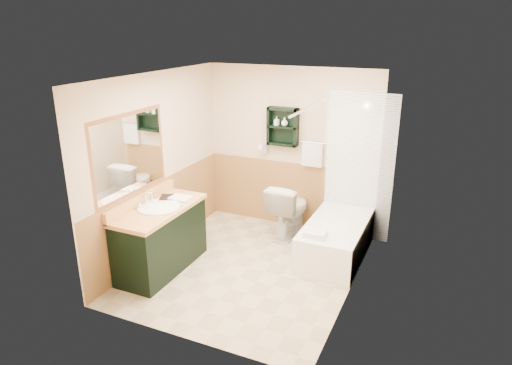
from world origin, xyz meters
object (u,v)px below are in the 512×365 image
object	(u,v)px
toilet	(289,210)
soap_bottle_a	(277,123)
vanity_book	(160,190)
bathtub	(336,238)
wall_shelf	(283,127)
vanity	(161,238)
hair_dryer	(264,148)
soap_bottle_b	(285,123)

from	to	relation	value
toilet	soap_bottle_a	world-z (taller)	soap_bottle_a
vanity_book	bathtub	bearing A→B (deg)	1.33
wall_shelf	vanity	xyz separation A→B (m)	(-0.89, -1.85, -1.13)
hair_dryer	soap_bottle_a	size ratio (longest dim) A/B	1.92
hair_dryer	bathtub	bearing A→B (deg)	-25.03
hair_dryer	bathtub	distance (m)	1.75
hair_dryer	vanity	size ratio (longest dim) A/B	0.18
toilet	vanity_book	xyz separation A→B (m)	(-1.29, -1.32, 0.55)
vanity	toilet	bearing A→B (deg)	54.73
toilet	vanity_book	distance (m)	1.92
wall_shelf	vanity	distance (m)	2.34
soap_bottle_a	bathtub	bearing A→B (deg)	-27.79
toilet	soap_bottle_b	xyz separation A→B (m)	(-0.20, 0.26, 1.22)
hair_dryer	vanity_book	bearing A→B (deg)	-115.31
hair_dryer	vanity	bearing A→B (deg)	-107.64
hair_dryer	soap_bottle_b	xyz separation A→B (m)	(0.33, -0.03, 0.41)
soap_bottle_a	soap_bottle_b	size ratio (longest dim) A/B	1.04
soap_bottle_a	soap_bottle_b	bearing A→B (deg)	0.00
hair_dryer	soap_bottle_b	size ratio (longest dim) A/B	1.99
vanity	vanity_book	distance (m)	0.62
hair_dryer	toilet	world-z (taller)	hair_dryer
wall_shelf	vanity_book	world-z (taller)	wall_shelf
vanity	bathtub	world-z (taller)	vanity
wall_shelf	bathtub	world-z (taller)	wall_shelf
toilet	soap_bottle_b	world-z (taller)	soap_bottle_b
bathtub	soap_bottle_b	bearing A→B (deg)	149.41
wall_shelf	hair_dryer	bearing A→B (deg)	175.24
wall_shelf	vanity_book	size ratio (longest dim) A/B	2.37
vanity_book	soap_bottle_b	bearing A→B (deg)	31.33
wall_shelf	vanity_book	xyz separation A→B (m)	(-1.06, -1.58, -0.60)
soap_bottle_a	vanity	bearing A→B (deg)	-113.56
soap_bottle_a	vanity_book	bearing A→B (deg)	-121.55
wall_shelf	toilet	world-z (taller)	wall_shelf
toilet	vanity_book	world-z (taller)	vanity_book
wall_shelf	soap_bottle_b	bearing A→B (deg)	-9.64
soap_bottle_a	wall_shelf	bearing A→B (deg)	3.11
vanity	toilet	xyz separation A→B (m)	(1.12, 1.58, -0.02)
bathtub	vanity_book	distance (m)	2.41
hair_dryer	vanity_book	size ratio (longest dim) A/B	1.03
soap_bottle_b	hair_dryer	bearing A→B (deg)	174.80
vanity	vanity_book	world-z (taller)	vanity_book
vanity	soap_bottle_a	distance (m)	2.33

